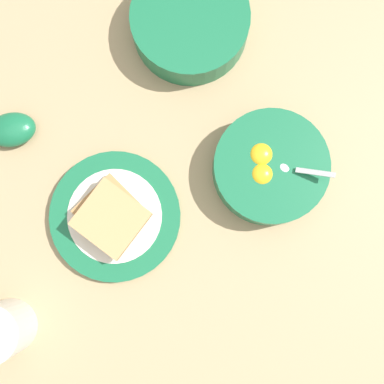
# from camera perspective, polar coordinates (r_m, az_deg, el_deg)

# --- Properties ---
(ground_plane) EXTENTS (3.00, 3.00, 0.00)m
(ground_plane) POSITION_cam_1_polar(r_m,az_deg,el_deg) (0.80, -3.81, -3.20)
(ground_plane) COLOR tan
(egg_bowl) EXTENTS (0.17, 0.17, 0.08)m
(egg_bowl) POSITION_cam_1_polar(r_m,az_deg,el_deg) (0.78, 8.31, 2.58)
(egg_bowl) COLOR #196B42
(egg_bowl) RESTS_ON ground_plane
(toast_plate) EXTENTS (0.19, 0.19, 0.02)m
(toast_plate) POSITION_cam_1_polar(r_m,az_deg,el_deg) (0.79, -8.19, -2.58)
(toast_plate) COLOR #196B42
(toast_plate) RESTS_ON ground_plane
(toast_sandwich) EXTENTS (0.10, 0.09, 0.04)m
(toast_sandwich) POSITION_cam_1_polar(r_m,az_deg,el_deg) (0.77, -8.61, -2.56)
(toast_sandwich) COLOR tan
(toast_sandwich) RESTS_ON toast_plate
(soup_spoon) EXTENTS (0.12, 0.14, 0.03)m
(soup_spoon) POSITION_cam_1_polar(r_m,az_deg,el_deg) (0.84, -19.35, 6.13)
(soup_spoon) COLOR #196B42
(soup_spoon) RESTS_ON ground_plane
(congee_bowl) EXTENTS (0.18, 0.18, 0.06)m
(congee_bowl) POSITION_cam_1_polar(r_m,az_deg,el_deg) (0.83, -0.21, 17.63)
(congee_bowl) COLOR #196B42
(congee_bowl) RESTS_ON ground_plane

